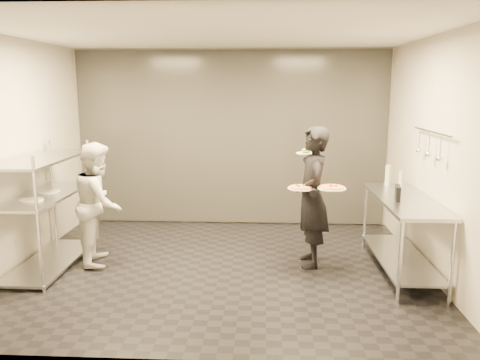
{
  "coord_description": "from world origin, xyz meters",
  "views": [
    {
      "loc": [
        0.52,
        -5.45,
        2.19
      ],
      "look_at": [
        0.23,
        0.08,
        1.1
      ],
      "focal_mm": 35.0,
      "sensor_mm": 36.0,
      "label": 1
    }
  ],
  "objects_px": {
    "pass_rack": "(46,206)",
    "bottle_clear": "(401,179)",
    "bottle_dark": "(388,176)",
    "pos_monitor": "(398,193)",
    "pizza_plate_near": "(301,188)",
    "bottle_green": "(388,175)",
    "pizza_plate_far": "(332,188)",
    "salad_plate": "(306,152)",
    "chef": "(99,203)",
    "prep_counter": "(403,222)",
    "waiter": "(312,197)"
  },
  "relations": [
    {
      "from": "pass_rack",
      "to": "bottle_clear",
      "type": "xyz_separation_m",
      "value": [
        4.47,
        0.66,
        0.25
      ]
    },
    {
      "from": "bottle_dark",
      "to": "pos_monitor",
      "type": "bearing_deg",
      "value": -97.48
    },
    {
      "from": "pizza_plate_near",
      "to": "pos_monitor",
      "type": "xyz_separation_m",
      "value": [
        1.1,
        -0.1,
        -0.03
      ]
    },
    {
      "from": "bottle_green",
      "to": "pizza_plate_far",
      "type": "bearing_deg",
      "value": -135.81
    },
    {
      "from": "salad_plate",
      "to": "pos_monitor",
      "type": "height_order",
      "value": "salad_plate"
    },
    {
      "from": "pass_rack",
      "to": "bottle_green",
      "type": "relative_size",
      "value": 5.99
    },
    {
      "from": "pass_rack",
      "to": "bottle_dark",
      "type": "distance_m",
      "value": 4.41
    },
    {
      "from": "pos_monitor",
      "to": "bottle_green",
      "type": "bearing_deg",
      "value": 93.6
    },
    {
      "from": "chef",
      "to": "pizza_plate_far",
      "type": "bearing_deg",
      "value": -106.33
    },
    {
      "from": "prep_counter",
      "to": "waiter",
      "type": "height_order",
      "value": "waiter"
    },
    {
      "from": "prep_counter",
      "to": "pos_monitor",
      "type": "xyz_separation_m",
      "value": [
        -0.12,
        -0.13,
        0.38
      ]
    },
    {
      "from": "pizza_plate_far",
      "to": "salad_plate",
      "type": "relative_size",
      "value": 1.33
    },
    {
      "from": "prep_counter",
      "to": "bottle_green",
      "type": "relative_size",
      "value": 6.74
    },
    {
      "from": "prep_counter",
      "to": "waiter",
      "type": "bearing_deg",
      "value": 169.84
    },
    {
      "from": "pizza_plate_near",
      "to": "pizza_plate_far",
      "type": "xyz_separation_m",
      "value": [
        0.36,
        -0.04,
        0.01
      ]
    },
    {
      "from": "prep_counter",
      "to": "waiter",
      "type": "distance_m",
      "value": 1.11
    },
    {
      "from": "pizza_plate_far",
      "to": "bottle_clear",
      "type": "bearing_deg",
      "value": 35.98
    },
    {
      "from": "pizza_plate_near",
      "to": "pizza_plate_far",
      "type": "height_order",
      "value": "pizza_plate_far"
    },
    {
      "from": "chef",
      "to": "pos_monitor",
      "type": "xyz_separation_m",
      "value": [
        3.61,
        -0.3,
        0.24
      ]
    },
    {
      "from": "pos_monitor",
      "to": "bottle_green",
      "type": "relative_size",
      "value": 0.9
    },
    {
      "from": "prep_counter",
      "to": "salad_plate",
      "type": "distance_m",
      "value": 1.45
    },
    {
      "from": "pass_rack",
      "to": "pos_monitor",
      "type": "height_order",
      "value": "pass_rack"
    },
    {
      "from": "prep_counter",
      "to": "pos_monitor",
      "type": "height_order",
      "value": "pos_monitor"
    },
    {
      "from": "chef",
      "to": "pos_monitor",
      "type": "distance_m",
      "value": 3.63
    },
    {
      "from": "bottle_clear",
      "to": "bottle_dark",
      "type": "bearing_deg",
      "value": 134.22
    },
    {
      "from": "chef",
      "to": "bottle_green",
      "type": "bearing_deg",
      "value": -92.4
    },
    {
      "from": "prep_counter",
      "to": "pizza_plate_far",
      "type": "bearing_deg",
      "value": -175.21
    },
    {
      "from": "prep_counter",
      "to": "bottle_dark",
      "type": "relative_size",
      "value": 8.15
    },
    {
      "from": "pos_monitor",
      "to": "pass_rack",
      "type": "bearing_deg",
      "value": -170.74
    },
    {
      "from": "pizza_plate_near",
      "to": "salad_plate",
      "type": "distance_m",
      "value": 0.64
    },
    {
      "from": "salad_plate",
      "to": "pass_rack",
      "type": "bearing_deg",
      "value": -171.43
    },
    {
      "from": "prep_counter",
      "to": "waiter",
      "type": "relative_size",
      "value": 1.03
    },
    {
      "from": "pass_rack",
      "to": "pizza_plate_far",
      "type": "height_order",
      "value": "pass_rack"
    },
    {
      "from": "prep_counter",
      "to": "bottle_clear",
      "type": "relative_size",
      "value": 8.77
    },
    {
      "from": "chef",
      "to": "pizza_plate_far",
      "type": "distance_m",
      "value": 2.89
    },
    {
      "from": "pizza_plate_far",
      "to": "bottle_dark",
      "type": "xyz_separation_m",
      "value": [
        0.87,
        0.87,
        -0.02
      ]
    },
    {
      "from": "pass_rack",
      "to": "pizza_plate_far",
      "type": "xyz_separation_m",
      "value": [
        3.46,
        -0.07,
        0.28
      ]
    },
    {
      "from": "pizza_plate_near",
      "to": "bottle_clear",
      "type": "xyz_separation_m",
      "value": [
        1.36,
        0.69,
        -0.02
      ]
    },
    {
      "from": "bottle_green",
      "to": "bottle_dark",
      "type": "distance_m",
      "value": 0.04
    },
    {
      "from": "prep_counter",
      "to": "bottle_dark",
      "type": "height_order",
      "value": "bottle_dark"
    },
    {
      "from": "pos_monitor",
      "to": "chef",
      "type": "bearing_deg",
      "value": -173.75
    },
    {
      "from": "salad_plate",
      "to": "pos_monitor",
      "type": "relative_size",
      "value": 1.05
    },
    {
      "from": "pizza_plate_far",
      "to": "bottle_green",
      "type": "height_order",
      "value": "bottle_green"
    },
    {
      "from": "waiter",
      "to": "bottle_green",
      "type": "bearing_deg",
      "value": 116.25
    },
    {
      "from": "pos_monitor",
      "to": "bottle_clear",
      "type": "relative_size",
      "value": 1.17
    },
    {
      "from": "waiter",
      "to": "pos_monitor",
      "type": "distance_m",
      "value": 1.01
    },
    {
      "from": "prep_counter",
      "to": "pass_rack",
      "type": "bearing_deg",
      "value": -179.97
    },
    {
      "from": "prep_counter",
      "to": "salad_plate",
      "type": "height_order",
      "value": "salad_plate"
    },
    {
      "from": "pizza_plate_far",
      "to": "pos_monitor",
      "type": "bearing_deg",
      "value": -4.5
    },
    {
      "from": "pass_rack",
      "to": "chef",
      "type": "distance_m",
      "value": 0.62
    }
  ]
}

